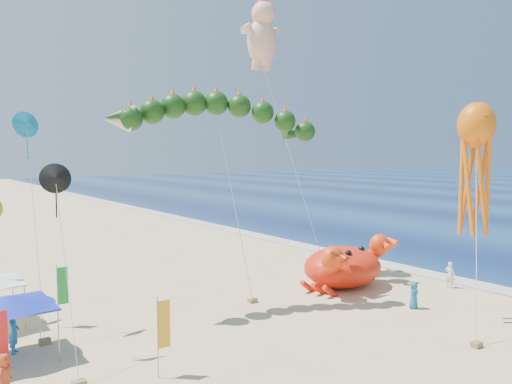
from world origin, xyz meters
The scene contains 9 objects.
ground centered at (0.00, 0.00, 0.00)m, with size 320.00×320.00×0.00m, color #D1B784.
foam_strip centered at (12.00, 0.00, 0.01)m, with size 320.00×320.00×0.00m, color silver.
crab_inflatable centered at (4.49, 1.09, 1.43)m, with size 7.43×5.57×3.25m.
dragon_kite centered at (-4.41, 2.35, 10.54)m, with size 12.01×4.73×11.85m.
cherub_kite centered at (2.93, 7.86, 17.33)m, with size 4.87×4.32×19.71m.
octopus_kite centered at (4.99, -7.45, 8.50)m, with size 4.42×3.26×11.36m.
canopy_blue centered at (-15.39, 1.66, 2.44)m, with size 3.80×3.80×2.71m.
feather_flags centered at (-15.20, -0.01, 2.01)m, with size 10.92×8.26×3.20m.
beachgoers centered at (-10.44, 0.44, 0.85)m, with size 29.93×9.92×1.86m.
Camera 1 is at (-19.26, -21.30, 8.80)m, focal length 35.00 mm.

